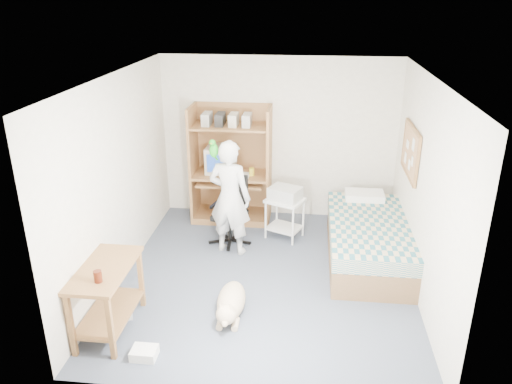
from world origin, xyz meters
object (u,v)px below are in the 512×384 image
Objects in this scene: person at (230,198)px; dog at (231,302)px; office_chair at (231,219)px; computer_hutch at (232,169)px; bed at (368,240)px; side_desk at (107,289)px; printer_cart at (285,212)px.

person is 1.65× the size of dog.
office_chair is 1.79m from dog.
computer_hutch is 0.89× the size of bed.
side_desk is at bearing -100.09° from office_chair.
bed is 1.26× the size of person.
printer_cart reaches higher than dog.
printer_cart is (-1.14, 0.54, 0.11)m from bed.
computer_hutch is at bearing 169.81° from printer_cart.
office_chair reaches higher than printer_cart.
side_desk is 1.33m from dog.
printer_cart is at bearing 53.98° from side_desk.
dog is (0.38, -2.55, -0.66)m from computer_hutch.
computer_hutch is at bearing 111.92° from office_chair.
person is 0.96m from printer_cart.
office_chair is (0.96, 2.15, -0.15)m from side_desk.
bed is 1.26m from printer_cart.
computer_hutch is 1.13× the size of person.
computer_hutch is at bearing 97.83° from dog.
person is (-1.85, 0.03, 0.51)m from bed.
side_desk reaches higher than dog.
printer_cart is (1.71, 2.35, -0.10)m from side_desk.
person reaches higher than dog.
person reaches higher than printer_cart.
bed is 3.26× the size of printer_cart.
bed is 2.09× the size of dog.
person is 2.58× the size of printer_cart.
computer_hutch reaches higher than bed.
office_chair reaches higher than bed.
dog is at bearing -79.68° from printer_cart.
computer_hutch reaches higher than side_desk.
dog is (0.23, -1.46, -0.64)m from person.
side_desk is 0.63× the size of person.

